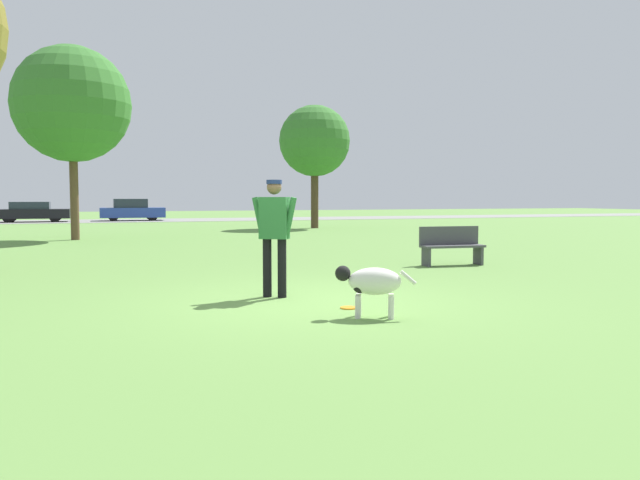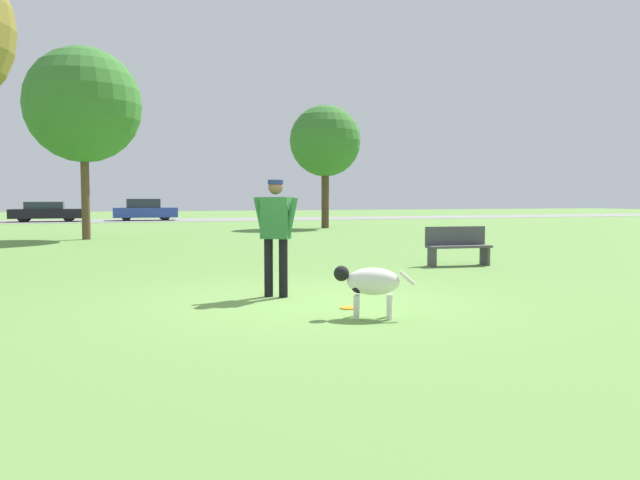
{
  "view_description": "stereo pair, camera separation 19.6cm",
  "coord_description": "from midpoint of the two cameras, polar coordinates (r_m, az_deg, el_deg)",
  "views": [
    {
      "loc": [
        -2.88,
        -8.32,
        1.47
      ],
      "look_at": [
        -0.02,
        -0.49,
        0.9
      ],
      "focal_mm": 35.0,
      "sensor_mm": 36.0,
      "label": 1
    },
    {
      "loc": [
        -2.7,
        -8.39,
        1.47
      ],
      "look_at": [
        -0.02,
        -0.49,
        0.9
      ],
      "focal_mm": 35.0,
      "sensor_mm": 36.0,
      "label": 2
    }
  ],
  "objects": [
    {
      "name": "ground_plane",
      "position": [
        8.93,
        -0.23,
        -5.57
      ],
      "size": [
        120.0,
        120.0,
        0.0
      ],
      "primitive_type": "plane",
      "color": "#608C42"
    },
    {
      "name": "dog",
      "position": [
        7.65,
        5.31,
        -3.9
      ],
      "size": [
        0.95,
        0.59,
        0.64
      ],
      "rotation": [
        0.0,
        0.0,
        2.69
      ],
      "color": "silver",
      "rests_on": "ground_plane"
    },
    {
      "name": "park_bench",
      "position": [
        13.81,
        12.85,
        -0.42
      ],
      "size": [
        1.43,
        0.52,
        0.84
      ],
      "rotation": [
        0.0,
        0.0,
        -0.08
      ],
      "color": "#47474C",
      "rests_on": "ground_plane"
    },
    {
      "name": "tree_mid_center",
      "position": [
        23.43,
        -20.61,
        11.46
      ],
      "size": [
        3.96,
        3.96,
        6.64
      ],
      "color": "brown",
      "rests_on": "ground_plane"
    },
    {
      "name": "parked_car_black",
      "position": [
        40.94,
        -23.6,
        2.38
      ],
      "size": [
        4.16,
        1.74,
        1.21
      ],
      "rotation": [
        0.0,
        0.0,
        -0.01
      ],
      "color": "black",
      "rests_on": "ground_plane"
    },
    {
      "name": "person",
      "position": [
        9.16,
        -3.46,
        1.14
      ],
      "size": [
        0.62,
        0.46,
        1.73
      ],
      "rotation": [
        0.0,
        0.0,
        -0.59
      ],
      "color": "black",
      "rests_on": "ground_plane"
    },
    {
      "name": "frisbee",
      "position": [
        8.31,
        3.3,
        -6.22
      ],
      "size": [
        0.23,
        0.23,
        0.02
      ],
      "color": "orange",
      "rests_on": "ground_plane"
    },
    {
      "name": "far_road_strip",
      "position": [
        41.21,
        -14.8,
        1.75
      ],
      "size": [
        120.0,
        6.0,
        0.01
      ],
      "color": "gray",
      "rests_on": "ground_plane"
    },
    {
      "name": "tree_far_right",
      "position": [
        30.01,
        0.67,
        9.01
      ],
      "size": [
        3.38,
        3.38,
        5.85
      ],
      "color": "#4C3826",
      "rests_on": "ground_plane"
    },
    {
      "name": "parked_car_blue",
      "position": [
        41.1,
        -15.61,
        2.65
      ],
      "size": [
        3.92,
        1.73,
        1.38
      ],
      "rotation": [
        0.0,
        0.0,
        0.0
      ],
      "color": "#284293",
      "rests_on": "ground_plane"
    }
  ]
}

